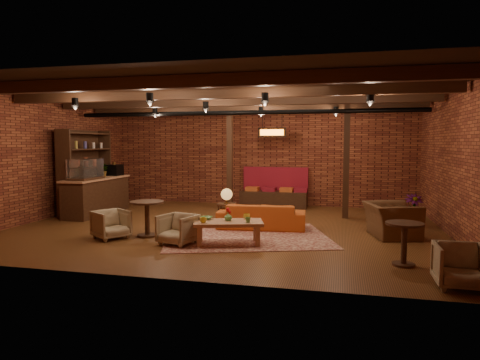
% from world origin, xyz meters
% --- Properties ---
extents(floor, '(10.00, 10.00, 0.00)m').
position_xyz_m(floor, '(0.00, 0.00, 0.00)').
color(floor, '#3F280F').
rests_on(floor, ground).
extents(ceiling, '(10.00, 8.00, 0.02)m').
position_xyz_m(ceiling, '(0.00, 0.00, 3.20)').
color(ceiling, black).
rests_on(ceiling, wall_back).
extents(wall_back, '(10.00, 0.02, 3.20)m').
position_xyz_m(wall_back, '(0.00, 4.00, 1.60)').
color(wall_back, '#5F261B').
rests_on(wall_back, ground).
extents(wall_front, '(10.00, 0.02, 3.20)m').
position_xyz_m(wall_front, '(0.00, -4.00, 1.60)').
color(wall_front, '#5F261B').
rests_on(wall_front, ground).
extents(wall_left, '(0.02, 8.00, 3.20)m').
position_xyz_m(wall_left, '(-5.00, 0.00, 1.60)').
color(wall_left, '#5F261B').
rests_on(wall_left, ground).
extents(wall_right, '(0.02, 8.00, 3.20)m').
position_xyz_m(wall_right, '(5.00, 0.00, 1.60)').
color(wall_right, '#5F261B').
rests_on(wall_right, ground).
extents(ceiling_beams, '(9.80, 6.40, 0.22)m').
position_xyz_m(ceiling_beams, '(0.00, 0.00, 3.08)').
color(ceiling_beams, black).
rests_on(ceiling_beams, ceiling).
extents(ceiling_pipe, '(9.60, 0.12, 0.12)m').
position_xyz_m(ceiling_pipe, '(0.00, 1.60, 2.85)').
color(ceiling_pipe, black).
rests_on(ceiling_pipe, ceiling).
extents(post_left, '(0.16, 0.16, 3.20)m').
position_xyz_m(post_left, '(-0.60, 2.60, 1.60)').
color(post_left, black).
rests_on(post_left, ground).
extents(post_right, '(0.16, 0.16, 3.20)m').
position_xyz_m(post_right, '(2.80, 2.00, 1.60)').
color(post_right, black).
rests_on(post_right, ground).
extents(service_counter, '(0.80, 2.50, 1.60)m').
position_xyz_m(service_counter, '(-4.10, 1.00, 0.80)').
color(service_counter, black).
rests_on(service_counter, ground).
extents(plant_counter, '(0.35, 0.39, 0.30)m').
position_xyz_m(plant_counter, '(-4.00, 1.20, 1.22)').
color(plant_counter, '#337F33').
rests_on(plant_counter, service_counter).
extents(shelving_hutch, '(0.52, 2.00, 2.40)m').
position_xyz_m(shelving_hutch, '(-4.50, 1.10, 1.20)').
color(shelving_hutch, black).
rests_on(shelving_hutch, ground).
extents(banquette, '(2.10, 0.70, 1.00)m').
position_xyz_m(banquette, '(0.60, 3.55, 0.50)').
color(banquette, maroon).
rests_on(banquette, ground).
extents(service_sign, '(0.86, 0.06, 0.30)m').
position_xyz_m(service_sign, '(0.60, 3.10, 2.35)').
color(service_sign, orange).
rests_on(service_sign, ceiling).
extents(ceiling_spotlights, '(6.40, 4.40, 0.28)m').
position_xyz_m(ceiling_spotlights, '(0.00, 0.00, 2.86)').
color(ceiling_spotlights, black).
rests_on(ceiling_spotlights, ceiling).
extents(rug, '(4.11, 3.60, 0.01)m').
position_xyz_m(rug, '(0.71, -0.90, 0.01)').
color(rug, maroon).
rests_on(rug, floor).
extents(sofa, '(2.12, 0.97, 0.60)m').
position_xyz_m(sofa, '(0.85, 0.04, 0.30)').
color(sofa, '#B34A18').
rests_on(sofa, floor).
extents(coffee_table, '(1.51, 1.04, 0.72)m').
position_xyz_m(coffee_table, '(0.48, -1.66, 0.42)').
color(coffee_table, '#AA784F').
rests_on(coffee_table, floor).
extents(side_table_lamp, '(0.48, 0.48, 0.91)m').
position_xyz_m(side_table_lamp, '(-0.08, 0.31, 0.69)').
color(side_table_lamp, black).
rests_on(side_table_lamp, floor).
extents(round_table_left, '(0.74, 0.74, 0.77)m').
position_xyz_m(round_table_left, '(-1.42, -1.35, 0.52)').
color(round_table_left, black).
rests_on(round_table_left, floor).
extents(armchair_a, '(0.87, 0.88, 0.67)m').
position_xyz_m(armchair_a, '(-2.07, -1.73, 0.34)').
color(armchair_a, beige).
rests_on(armchair_a, floor).
extents(armchair_b, '(0.80, 0.77, 0.67)m').
position_xyz_m(armchair_b, '(-0.49, -1.90, 0.34)').
color(armchair_b, beige).
rests_on(armchair_b, floor).
extents(armchair_right, '(1.00, 1.28, 0.99)m').
position_xyz_m(armchair_right, '(3.75, -0.19, 0.49)').
color(armchair_right, brown).
rests_on(armchair_right, floor).
extents(side_table_book, '(0.43, 0.43, 0.48)m').
position_xyz_m(side_table_book, '(4.02, 1.41, 0.43)').
color(side_table_book, black).
rests_on(side_table_book, floor).
extents(round_table_right, '(0.62, 0.62, 0.72)m').
position_xyz_m(round_table_right, '(3.72, -2.42, 0.48)').
color(round_table_right, black).
rests_on(round_table_right, floor).
extents(armchair_far, '(0.67, 0.63, 0.68)m').
position_xyz_m(armchair_far, '(4.33, -3.40, 0.34)').
color(armchair_far, beige).
rests_on(armchair_far, floor).
extents(plant_tall, '(1.51, 1.51, 2.37)m').
position_xyz_m(plant_tall, '(4.40, 1.16, 1.18)').
color(plant_tall, '#4C7F4C').
rests_on(plant_tall, floor).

